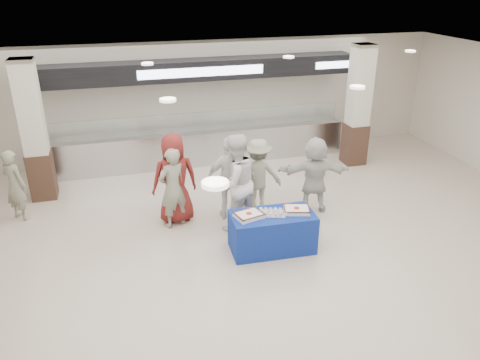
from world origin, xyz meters
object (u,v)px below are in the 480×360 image
object	(u,v)px
chef_short	(230,179)
soldier_bg	(15,185)
display_table	(272,232)
chef_tall	(235,183)
sheet_cake_right	(297,209)
sheet_cake_left	(249,215)
civilian_white	(315,175)
civilian_maroon	(175,179)
soldier_b	(258,175)
soldier_a	(173,188)
cupcake_tray	(273,212)

from	to	relation	value
chef_short	soldier_bg	xyz separation A→B (m)	(-4.34, 1.16, -0.12)
display_table	chef_tall	xyz separation A→B (m)	(-0.45, 1.01, 0.63)
sheet_cake_right	chef_tall	xyz separation A→B (m)	(-0.91, 1.04, 0.21)
display_table	chef_short	xyz separation A→B (m)	(-0.42, 1.47, 0.52)
display_table	sheet_cake_left	world-z (taller)	sheet_cake_left
civilian_white	sheet_cake_left	bearing A→B (deg)	47.63
soldier_bg	display_table	bearing A→B (deg)	-166.55
civilian_maroon	soldier_b	bearing A→B (deg)	177.36
sheet_cake_left	chef_short	xyz separation A→B (m)	(0.04, 1.46, 0.10)
sheet_cake_right	soldier_b	world-z (taller)	soldier_b
soldier_bg	civilian_maroon	bearing A→B (deg)	-154.88
display_table	sheet_cake_right	bearing A→B (deg)	-0.44
sheet_cake_left	soldier_a	xyz separation A→B (m)	(-1.18, 1.42, 0.05)
soldier_b	soldier_bg	size ratio (longest dim) A/B	1.05
sheet_cake_left	cupcake_tray	distance (m)	0.47
chef_tall	display_table	bearing A→B (deg)	93.07
chef_tall	chef_short	bearing A→B (deg)	-114.76
display_table	soldier_a	distance (m)	2.22
soldier_a	soldier_b	bearing A→B (deg)	163.65
soldier_bg	chef_short	bearing A→B (deg)	-152.62
civilian_maroon	soldier_bg	distance (m)	3.36
sheet_cake_right	soldier_a	bearing A→B (deg)	145.32
sheet_cake_right	civilian_maroon	distance (m)	2.62
sheet_cake_right	cupcake_tray	distance (m)	0.45
sheet_cake_left	soldier_b	distance (m)	1.81
civilian_maroon	chef_tall	distance (m)	1.28
soldier_a	soldier_bg	xyz separation A→B (m)	(-3.13, 1.21, -0.08)
chef_short	soldier_b	bearing A→B (deg)	-159.06
civilian_maroon	chef_tall	bearing A→B (deg)	146.73
soldier_a	civilian_white	xyz separation A→B (m)	(3.04, -0.14, -0.01)
soldier_a	soldier_bg	distance (m)	3.35
cupcake_tray	soldier_a	xyz separation A→B (m)	(-1.65, 1.41, 0.07)
soldier_a	soldier_bg	size ratio (longest dim) A/B	1.10
soldier_b	sheet_cake_right	bearing A→B (deg)	105.91
cupcake_tray	soldier_b	bearing A→B (deg)	81.99
display_table	sheet_cake_right	size ratio (longest dim) A/B	2.79
civilian_maroon	civilian_white	xyz separation A→B (m)	(2.96, -0.35, -0.12)
cupcake_tray	soldier_a	bearing A→B (deg)	139.33
civilian_maroon	soldier_bg	world-z (taller)	civilian_maroon
civilian_maroon	soldier_a	size ratio (longest dim) A/B	1.13
display_table	soldier_a	size ratio (longest dim) A/B	0.91
sheet_cake_right	display_table	bearing A→B (deg)	176.85
display_table	civilian_maroon	bearing A→B (deg)	136.32
soldier_a	soldier_b	distance (m)	1.90
display_table	civilian_maroon	xyz separation A→B (m)	(-1.56, 1.64, 0.59)
cupcake_tray	civilian_maroon	distance (m)	2.27
sheet_cake_right	civilian_white	distance (m)	1.62
sheet_cake_right	chef_tall	world-z (taller)	chef_tall
chef_tall	civilian_white	xyz separation A→B (m)	(1.85, 0.28, -0.16)
display_table	chef_short	world-z (taller)	chef_short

